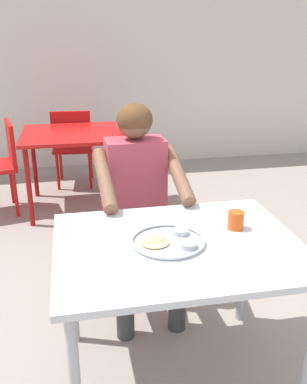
% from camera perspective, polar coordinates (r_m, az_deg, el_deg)
% --- Properties ---
extents(ground_plane, '(12.00, 12.00, 0.05)m').
position_cam_1_polar(ground_plane, '(2.39, 5.08, -22.62)').
color(ground_plane, gray).
extents(back_wall, '(12.00, 0.12, 3.40)m').
position_cam_1_polar(back_wall, '(5.36, -6.00, 21.65)').
color(back_wall, silver).
rests_on(back_wall, ground).
extents(table_foreground, '(1.08, 0.84, 0.74)m').
position_cam_1_polar(table_foreground, '(1.93, 3.26, -8.81)').
color(table_foreground, silver).
rests_on(table_foreground, ground).
extents(thali_tray, '(0.33, 0.33, 0.03)m').
position_cam_1_polar(thali_tray, '(1.88, 2.04, -6.53)').
color(thali_tray, '#B7BABF').
rests_on(thali_tray, table_foreground).
extents(drinking_cup, '(0.07, 0.07, 0.09)m').
position_cam_1_polar(drinking_cup, '(2.03, 10.92, -3.63)').
color(drinking_cup, '#D84C19').
rests_on(drinking_cup, table_foreground).
extents(chair_foreground, '(0.40, 0.40, 0.84)m').
position_cam_1_polar(chair_foreground, '(2.76, -2.80, -3.39)').
color(chair_foreground, red).
rests_on(chair_foreground, ground).
extents(diner_foreground, '(0.51, 0.56, 1.23)m').
position_cam_1_polar(diner_foreground, '(2.47, -1.98, -0.18)').
color(diner_foreground, '#393939').
rests_on(diner_foreground, ground).
extents(table_background_red, '(0.89, 0.85, 0.73)m').
position_cam_1_polar(table_background_red, '(4.04, -10.81, 6.64)').
color(table_background_red, '#B71414').
rests_on(table_background_red, ground).
extents(chair_red_right, '(0.45, 0.46, 0.86)m').
position_cam_1_polar(chair_red_right, '(4.07, -2.15, 5.00)').
color(chair_red_right, red).
rests_on(chair_red_right, ground).
extents(chair_red_far, '(0.45, 0.46, 0.84)m').
position_cam_1_polar(chair_red_far, '(4.65, -10.70, 6.41)').
color(chair_red_far, red).
rests_on(chair_red_far, ground).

